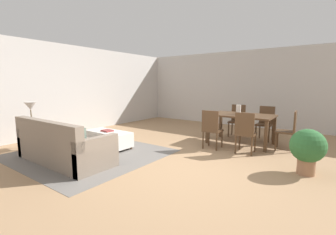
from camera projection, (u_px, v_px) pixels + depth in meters
The scene contains 17 objects.
ground_plane at pixel (180, 168), 4.26m from camera, with size 10.80×10.80×0.00m, color #9E7A56.
wall_back at pixel (258, 89), 8.08m from camera, with size 9.00×0.12×2.70m, color beige.
wall_left at pixel (65, 90), 7.08m from camera, with size 0.12×11.00×2.70m, color beige.
area_rug at pixel (90, 153), 5.13m from camera, with size 3.00×2.80×0.01m, color slate.
couch at pixel (62, 147), 4.56m from camera, with size 2.15×0.87×0.86m.
ottoman_table at pixel (109, 138), 5.58m from camera, with size 1.17×0.52×0.40m.
side_table at pixel (32, 130), 5.39m from camera, with size 0.40×0.40×0.59m.
table_lamp at pixel (30, 107), 5.31m from camera, with size 0.26×0.26×0.53m.
dining_table at pixel (241, 118), 5.90m from camera, with size 1.56×0.97×0.76m.
dining_chair_near_left at pixel (211, 127), 5.44m from camera, with size 0.42×0.42×0.92m.
dining_chair_near_right at pixel (245, 131), 5.04m from camera, with size 0.43×0.43×0.92m.
dining_chair_far_left at pixel (237, 118), 6.81m from camera, with size 0.43×0.43×0.92m.
dining_chair_far_right at pixel (266, 121), 6.34m from camera, with size 0.42×0.42×0.92m.
dining_chair_head_east at pixel (290, 128), 5.31m from camera, with size 0.43×0.43×0.92m.
vase_centerpiece at pixel (238, 110), 5.86m from camera, with size 0.12×0.12×0.24m, color silver.
book_on_ottoman at pixel (107, 131), 5.55m from camera, with size 0.26×0.20×0.03m, color maroon.
potted_plant at pixel (308, 148), 3.89m from camera, with size 0.56×0.56×0.78m.
Camera 1 is at (2.21, -3.44, 1.52)m, focal length 24.84 mm.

